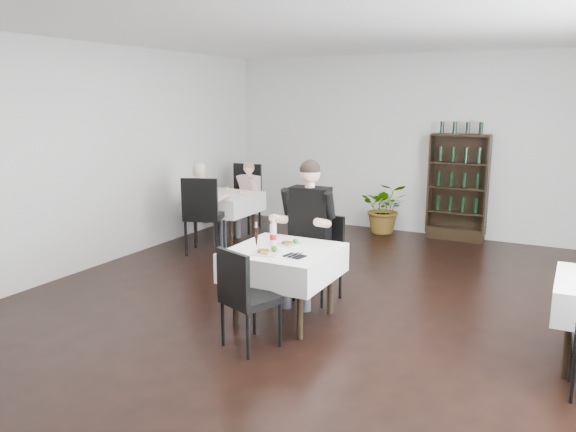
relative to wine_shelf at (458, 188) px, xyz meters
The scene contains 18 objects.
room_shell 4.40m from the wine_shelf, 97.92° to the right, with size 9.00×9.00×9.00m.
wine_shelf is the anchor object (origin of this frame).
main_table 4.41m from the wine_shelf, 101.78° to the right, with size 1.03×1.03×0.77m.
left_table 3.77m from the wine_shelf, 151.20° to the right, with size 0.98×0.98×0.77m.
potted_tree 1.24m from the wine_shelf, behind, with size 0.79×0.69×0.88m, color #275B1F.
main_chair_far 3.64m from the wine_shelf, 103.14° to the right, with size 0.51×0.51×0.97m.
main_chair_near 5.19m from the wine_shelf, 99.94° to the right, with size 0.56×0.56×0.95m.
left_chair_far 3.58m from the wine_shelf, 163.99° to the right, with size 0.58×0.58×1.15m.
left_chair_near 4.10m from the wine_shelf, 139.84° to the right, with size 0.68×0.68×1.16m.
diner_main 3.80m from the wine_shelf, 104.39° to the right, with size 0.62×0.63×1.61m.
diner_left_far 3.46m from the wine_shelf, 157.59° to the right, with size 0.56×0.59×1.25m.
diner_left_near 4.06m from the wine_shelf, 143.09° to the right, with size 0.59×0.63×1.34m.
plate_far 4.27m from the wine_shelf, 102.21° to the right, with size 0.24×0.24×0.07m.
plate_near 4.66m from the wine_shelf, 101.74° to the right, with size 0.30×0.30×0.08m.
pilsner_dark 4.57m from the wine_shelf, 104.71° to the right, with size 0.06×0.06×0.27m.
pilsner_lager 4.30m from the wine_shelf, 104.83° to the right, with size 0.07×0.07×0.30m.
coke_bottle 4.40m from the wine_shelf, 103.75° to the right, with size 0.07×0.07×0.29m.
napkin_cutlery 4.57m from the wine_shelf, 98.41° to the right, with size 0.22×0.22×0.02m.
Camera 1 is at (2.29, -4.90, 2.28)m, focal length 35.00 mm.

